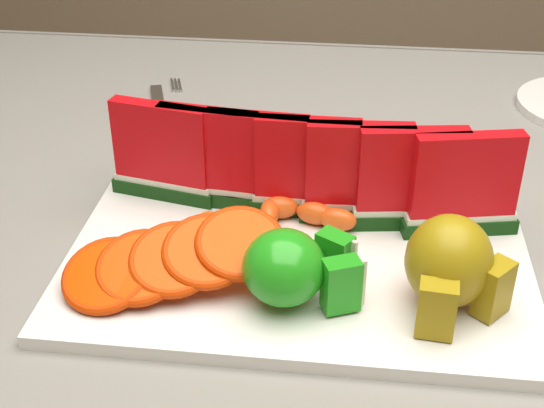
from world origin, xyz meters
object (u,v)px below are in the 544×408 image
object	(u,v)px
pear_cluster	(451,265)
fork	(161,110)
platter	(300,249)
apple_cluster	(293,268)

from	to	relation	value
pear_cluster	fork	world-z (taller)	pear_cluster
platter	pear_cluster	size ratio (longest dim) A/B	4.32
apple_cluster	fork	size ratio (longest dim) A/B	0.51
platter	fork	size ratio (longest dim) A/B	2.07
platter	fork	bearing A→B (deg)	124.81
platter	pear_cluster	xyz separation A→B (m)	(0.12, -0.07, 0.04)
platter	fork	world-z (taller)	platter
pear_cluster	fork	xyz separation A→B (m)	(-0.32, 0.36, -0.05)
apple_cluster	pear_cluster	world-z (taller)	pear_cluster
apple_cluster	pear_cluster	xyz separation A→B (m)	(0.12, 0.01, 0.01)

